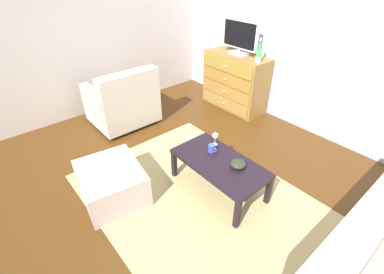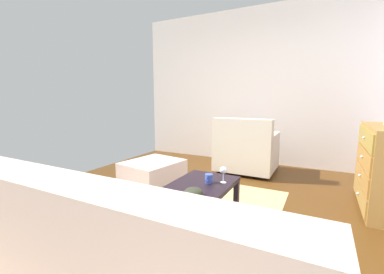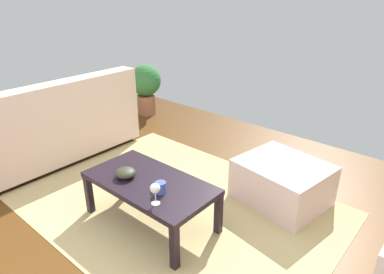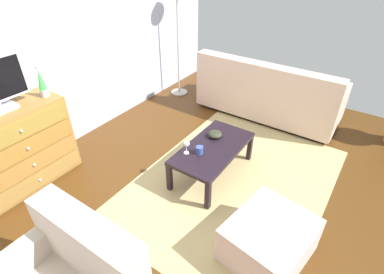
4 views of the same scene
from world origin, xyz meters
The scene contains 11 objects.
ground_plane centered at (0.00, 0.00, -0.03)m, with size 5.49×4.51×0.05m, color #4D2D10.
wall_accent_rear centered at (0.00, 2.01, 1.37)m, with size 5.49×0.12×2.74m, color #B0B4D3.
area_rug centered at (0.20, -0.20, 0.00)m, with size 2.60×1.90×0.01m, color tan.
dresser centered at (-1.06, 1.70, 0.44)m, with size 1.06×0.49×0.89m.
lava_lamp centered at (-0.63, 1.66, 1.04)m, with size 0.09×0.09×0.33m.
coffee_table centered at (0.20, 0.08, 0.33)m, with size 1.02×0.54×0.38m.
wine_glass centered at (-0.05, 0.26, 0.49)m, with size 0.07×0.07×0.16m.
mug centered at (0.02, 0.14, 0.42)m, with size 0.11×0.08×0.08m.
bowl_decorative centered at (0.38, 0.16, 0.41)m, with size 0.16×0.16×0.07m, color #2B2E1F.
couch_large centered at (1.82, 0.12, 0.34)m, with size 0.85×2.04×0.88m.
ottoman centered at (-0.44, -0.85, 0.18)m, with size 0.70×0.60×0.37m, color beige.
Camera 4 is at (-2.10, -1.20, 2.29)m, focal length 27.82 mm.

